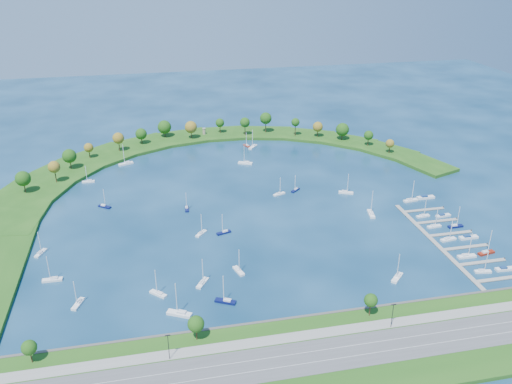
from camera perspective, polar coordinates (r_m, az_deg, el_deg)
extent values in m
plane|color=#072640|center=(289.40, -0.76, -1.21)|extent=(700.00, 700.00, 0.00)
cube|color=#1F4D14|center=(188.78, 6.92, -17.37)|extent=(420.00, 42.00, 1.60)
cube|color=#474442|center=(204.25, 4.99, -13.43)|extent=(420.00, 1.20, 1.80)
cube|color=#515154|center=(188.21, 6.93, -17.17)|extent=(420.00, 16.00, 0.12)
cube|color=gray|center=(196.04, 5.90, -15.10)|extent=(420.00, 5.00, 0.12)
cube|color=silver|center=(186.43, 7.19, -17.65)|extent=(420.00, 0.15, 0.02)
cube|color=silver|center=(189.91, 6.69, -16.67)|extent=(420.00, 0.15, 0.02)
cylinder|color=#382314|center=(197.83, -23.15, -16.04)|extent=(0.56, 0.56, 4.90)
sphere|color=#1A4310|center=(195.67, -23.33, -15.25)|extent=(5.20, 5.20, 5.20)
cylinder|color=#382314|center=(192.74, -6.46, -14.95)|extent=(0.56, 0.56, 5.25)
sphere|color=#1A4310|center=(190.33, -6.51, -14.06)|extent=(6.00, 6.00, 6.00)
cylinder|color=#382314|center=(206.42, 12.21, -12.29)|extent=(0.56, 0.56, 5.60)
sphere|color=#1A4310|center=(204.16, 12.31, -11.43)|extent=(5.20, 5.20, 5.20)
cylinder|color=black|center=(184.84, -9.43, -16.25)|extent=(0.24, 0.24, 10.00)
cylinder|color=black|center=(201.35, 14.52, -12.85)|extent=(0.24, 0.24, 10.00)
cube|color=#1F4D14|center=(301.63, -25.45, -2.47)|extent=(43.73, 48.72, 2.00)
cube|color=#1F4D14|center=(326.14, -23.09, -0.01)|extent=(50.23, 54.30, 2.00)
cube|color=#1F4D14|center=(347.97, -20.01, 2.03)|extent=(54.07, 56.09, 2.00)
cube|color=#1F4D14|center=(366.45, -16.40, 3.67)|extent=(55.20, 54.07, 2.00)
cube|color=#1F4D14|center=(381.06, -12.43, 4.92)|extent=(53.65, 48.47, 2.00)
cube|color=#1F4D14|center=(391.43, -8.19, 5.79)|extent=(49.62, 39.75, 2.00)
cube|color=#1F4D14|center=(397.30, -3.80, 6.28)|extent=(44.32, 29.96, 2.00)
cube|color=#1F4D14|center=(398.54, 0.65, 6.39)|extent=(49.49, 38.05, 2.00)
cube|color=#1F4D14|center=(395.12, 5.09, 6.13)|extent=(51.13, 44.12, 2.00)
cube|color=#1F4D14|center=(387.12, 9.42, 5.49)|extent=(49.19, 47.96, 2.00)
cube|color=#1F4D14|center=(374.72, 13.56, 4.46)|extent=(43.90, 49.49, 2.00)
cube|color=#1F4D14|center=(358.24, 17.38, 3.05)|extent=(35.67, 48.74, 2.00)
cylinder|color=#382314|center=(323.07, -23.75, 0.50)|extent=(0.56, 0.56, 6.88)
sphere|color=#1A4310|center=(321.16, -23.90, 1.34)|extent=(8.55, 8.55, 8.55)
cylinder|color=#382314|center=(330.21, -20.86, 1.65)|extent=(0.56, 0.56, 8.35)
sphere|color=brown|center=(328.21, -21.01, 2.55)|extent=(7.04, 7.04, 7.04)
cylinder|color=#382314|center=(347.99, -19.42, 2.90)|extent=(0.56, 0.56, 6.80)
sphere|color=#1A4310|center=(346.23, -19.54, 3.69)|extent=(8.71, 8.71, 8.71)
cylinder|color=#382314|center=(362.93, -17.57, 3.98)|extent=(0.56, 0.56, 5.89)
sphere|color=brown|center=(361.55, -17.65, 4.60)|extent=(6.13, 6.13, 6.13)
cylinder|color=#382314|center=(369.66, -14.58, 4.87)|extent=(0.56, 0.56, 7.65)
sphere|color=brown|center=(367.94, -14.67, 5.65)|extent=(7.72, 7.72, 7.72)
cylinder|color=#382314|center=(380.51, -12.26, 5.53)|extent=(0.56, 0.56, 5.76)
sphere|color=#1A4310|center=(379.10, -12.32, 6.16)|extent=(7.93, 7.93, 7.93)
cylinder|color=#382314|center=(392.13, -9.83, 6.29)|extent=(0.56, 0.56, 5.44)
sphere|color=#1A4310|center=(390.70, -9.88, 6.94)|extent=(9.79, 9.79, 9.79)
cylinder|color=#382314|center=(385.53, -7.02, 6.25)|extent=(0.56, 0.56, 6.83)
sphere|color=brown|center=(383.93, -7.06, 6.98)|extent=(8.77, 8.77, 8.77)
cylinder|color=#382314|center=(395.84, -3.91, 6.85)|extent=(0.56, 0.56, 6.48)
sphere|color=#1A4310|center=(394.47, -3.93, 7.48)|extent=(6.47, 6.47, 6.47)
cylinder|color=#382314|center=(389.78, -1.20, 6.75)|extent=(0.56, 0.56, 8.26)
sphere|color=#1A4310|center=(388.08, -1.21, 7.54)|extent=(7.25, 7.25, 7.25)
cylinder|color=#382314|center=(395.54, 1.06, 7.10)|extent=(0.56, 0.56, 9.22)
sphere|color=#1A4310|center=(393.65, 1.06, 7.98)|extent=(8.69, 8.69, 8.69)
cylinder|color=#382314|center=(389.36, 4.26, 6.73)|extent=(0.56, 0.56, 9.06)
sphere|color=#1A4310|center=(387.62, 4.29, 7.54)|extent=(6.05, 6.05, 6.05)
cylinder|color=#382314|center=(388.92, 6.67, 6.39)|extent=(0.56, 0.56, 6.16)
sphere|color=brown|center=(387.52, 6.70, 7.02)|extent=(7.37, 7.37, 7.37)
cylinder|color=#382314|center=(385.39, 9.28, 6.01)|extent=(0.56, 0.56, 5.69)
sphere|color=#1A4310|center=(383.91, 9.33, 6.68)|extent=(9.45, 9.45, 9.45)
cylinder|color=#382314|center=(376.32, 12.02, 5.38)|extent=(0.56, 0.56, 6.32)
sphere|color=#1A4310|center=(374.90, 12.08, 6.02)|extent=(6.54, 6.54, 6.54)
cylinder|color=#382314|center=(365.87, 14.22, 4.53)|extent=(0.56, 0.56, 5.59)
sphere|color=brown|center=(364.57, 14.29, 5.11)|extent=(5.78, 5.78, 5.78)
cylinder|color=gray|center=(394.01, -5.64, 6.54)|extent=(2.20, 2.20, 4.37)
cylinder|color=gray|center=(393.29, -5.65, 6.86)|extent=(2.60, 2.60, 0.30)
cube|color=gray|center=(264.79, 18.81, -5.23)|extent=(2.20, 82.00, 0.40)
cube|color=gray|center=(248.24, 24.98, -8.49)|extent=(22.00, 2.00, 0.40)
cube|color=gray|center=(257.01, 23.31, -6.97)|extent=(22.00, 2.00, 0.40)
cylinder|color=#382314|center=(262.98, 25.29, -6.56)|extent=(0.36, 0.36, 1.60)
cube|color=gray|center=(266.14, 21.77, -5.56)|extent=(22.00, 2.00, 0.40)
cylinder|color=#382314|center=(271.92, 23.71, -5.19)|extent=(0.36, 0.36, 1.60)
cube|color=gray|center=(275.61, 20.34, -4.24)|extent=(22.00, 2.00, 0.40)
cylinder|color=#382314|center=(281.18, 22.24, -3.91)|extent=(0.36, 0.36, 1.60)
cube|color=gray|center=(285.37, 19.00, -3.00)|extent=(22.00, 2.00, 0.40)
cylinder|color=#382314|center=(290.76, 20.87, -2.71)|extent=(0.36, 0.36, 1.60)
cube|color=gray|center=(295.39, 17.76, -1.84)|extent=(22.00, 2.00, 0.40)
cylinder|color=#382314|center=(300.61, 19.59, -1.59)|extent=(0.36, 0.36, 1.60)
cube|color=white|center=(342.43, -1.16, 3.15)|extent=(9.56, 6.28, 1.12)
cube|color=silver|center=(341.87, -1.01, 3.28)|extent=(3.73, 3.03, 0.78)
cylinder|color=silver|center=(340.12, -1.29, 4.23)|extent=(0.32, 0.32, 12.59)
cube|color=white|center=(370.93, -0.33, 4.89)|extent=(7.65, 8.64, 1.09)
cube|color=silver|center=(371.38, -0.27, 5.07)|extent=(3.37, 3.58, 0.76)
cylinder|color=silver|center=(368.11, -0.39, 5.83)|extent=(0.32, 0.32, 12.22)
cube|color=#0B1044|center=(296.02, -16.05, -1.53)|extent=(7.24, 6.07, 0.89)
cube|color=silver|center=(296.15, -16.18, -1.37)|extent=(2.96, 2.71, 0.62)
cylinder|color=silver|center=(293.36, -16.09, -0.60)|extent=(0.32, 0.32, 10.04)
cube|color=white|center=(222.29, -18.68, -11.41)|extent=(4.96, 8.10, 0.94)
cube|color=silver|center=(222.38, -18.61, -11.13)|extent=(2.45, 3.12, 0.66)
cylinder|color=silver|center=(218.61, -18.96, -10.27)|extent=(0.32, 0.32, 10.60)
cube|color=#0B1044|center=(304.67, 4.28, 0.20)|extent=(6.28, 5.92, 0.81)
cube|color=silver|center=(304.91, 4.35, 0.36)|extent=(2.64, 2.56, 0.57)
cylinder|color=silver|center=(302.22, 4.25, 1.02)|extent=(0.32, 0.32, 9.11)
cube|color=white|center=(233.59, 15.02, -8.94)|extent=(7.69, 7.63, 1.02)
cube|color=silver|center=(233.81, 15.11, -8.67)|extent=(3.27, 3.26, 0.71)
cylinder|color=silver|center=(229.72, 15.13, -7.73)|extent=(0.32, 0.32, 11.42)
cube|color=white|center=(223.73, -5.80, -9.77)|extent=(6.22, 7.94, 0.96)
cube|color=silver|center=(222.68, -5.90, -9.71)|extent=(2.84, 3.20, 0.67)
cylinder|color=silver|center=(220.93, -5.79, -8.43)|extent=(0.32, 0.32, 10.81)
cube|color=white|center=(351.38, -13.89, 2.98)|extent=(9.78, 5.99, 1.14)
cube|color=silver|center=(351.32, -13.77, 3.16)|extent=(3.77, 2.96, 0.80)
cylinder|color=silver|center=(348.70, -14.13, 4.01)|extent=(0.32, 0.32, 12.79)
cube|color=white|center=(304.99, 9.71, -0.06)|extent=(8.50, 5.37, 0.99)
cube|color=silver|center=(304.65, 9.56, 0.09)|extent=(3.29, 2.62, 0.69)
cylinder|color=silver|center=(302.52, 9.91, 0.97)|extent=(0.32, 0.32, 11.15)
cube|color=white|center=(261.82, -22.25, -6.14)|extent=(5.04, 7.74, 0.91)
cube|color=silver|center=(260.93, -22.36, -6.08)|extent=(2.44, 3.02, 0.63)
cylinder|color=silver|center=(259.61, -22.37, -5.02)|extent=(0.32, 0.32, 10.19)
cube|color=white|center=(299.21, 2.53, -0.23)|extent=(7.48, 4.60, 0.87)
cube|color=silver|center=(298.51, 2.42, -0.13)|extent=(2.88, 2.27, 0.61)
cylinder|color=silver|center=(297.31, 2.64, 0.73)|extent=(0.32, 0.32, 9.78)
cube|color=white|center=(219.97, -10.53, -10.79)|extent=(7.14, 7.02, 0.94)
cube|color=silver|center=(219.06, -10.39, -10.69)|extent=(3.03, 3.01, 0.66)
cylinder|color=silver|center=(217.08, -10.77, -9.50)|extent=(0.32, 0.32, 10.56)
cube|color=maroon|center=(373.59, -1.00, 5.01)|extent=(4.65, 7.09, 0.83)
cube|color=silver|center=(372.83, -0.94, 5.09)|extent=(2.24, 2.76, 0.58)
cylinder|color=silver|center=(372.33, -1.05, 5.77)|extent=(0.32, 0.32, 9.33)
cube|color=#0B1044|center=(259.62, -3.51, -4.41)|extent=(7.54, 4.09, 0.87)
cube|color=silver|center=(259.53, -3.37, -4.23)|extent=(2.85, 2.11, 0.61)
cylinder|color=silver|center=(256.84, -3.66, -3.40)|extent=(0.32, 0.32, 9.81)
cube|color=#0B1044|center=(284.62, -7.50, -1.82)|extent=(2.24, 6.98, 0.83)
cube|color=silver|center=(284.92, -7.51, -1.63)|extent=(1.46, 2.47, 0.58)
cylinder|color=silver|center=(281.90, -7.55, -0.95)|extent=(0.32, 0.32, 9.31)
cube|color=white|center=(259.69, -5.94, -4.50)|extent=(6.33, 6.89, 0.88)
cube|color=silver|center=(258.80, -6.04, -4.42)|extent=(2.76, 2.88, 0.61)
cylinder|color=silver|center=(257.53, -5.92, -3.40)|extent=(0.32, 0.32, 9.88)
cube|color=white|center=(230.21, -1.89, -8.54)|extent=(4.36, 8.16, 0.94)
cube|color=silver|center=(230.36, -1.98, -8.28)|extent=(2.26, 3.08, 0.66)
cylinder|color=silver|center=(226.60, -1.84, -7.40)|extent=(0.32, 0.32, 10.61)
cube|color=white|center=(208.12, -8.29, -12.90)|extent=(9.85, 6.92, 1.16)
cube|color=silver|center=(207.18, -8.06, -12.74)|extent=(3.89, 3.26, 0.82)
cylinder|color=silver|center=(204.14, -8.62, -11.27)|extent=(0.32, 0.32, 13.10)
cube|color=white|center=(240.32, -21.16, -8.85)|extent=(8.23, 2.47, 0.98)
cube|color=silver|center=(239.71, -21.00, -8.68)|extent=(2.90, 1.66, 0.69)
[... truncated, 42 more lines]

